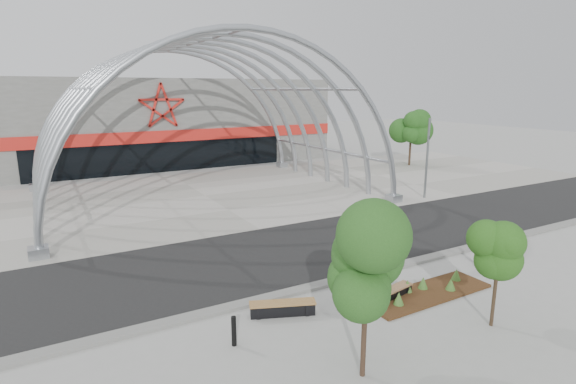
{
  "coord_description": "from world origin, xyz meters",
  "views": [
    {
      "loc": [
        -9.53,
        -13.03,
        7.1
      ],
      "look_at": [
        0.0,
        4.0,
        2.6
      ],
      "focal_mm": 28.0,
      "sensor_mm": 36.0,
      "label": 1
    }
  ],
  "objects_px": {
    "bench_0": "(283,309)",
    "bench_1": "(392,294)",
    "street_tree_0": "(367,264)",
    "street_tree_1": "(499,255)",
    "signal_pole": "(427,157)",
    "bollard_2": "(378,269)"
  },
  "relations": [
    {
      "from": "bench_0",
      "to": "bench_1",
      "type": "relative_size",
      "value": 1.13
    },
    {
      "from": "street_tree_0",
      "to": "bench_1",
      "type": "height_order",
      "value": "street_tree_0"
    },
    {
      "from": "street_tree_1",
      "to": "bench_0",
      "type": "distance_m",
      "value": 6.78
    },
    {
      "from": "street_tree_0",
      "to": "bench_1",
      "type": "bearing_deg",
      "value": 38.88
    },
    {
      "from": "signal_pole",
      "to": "street_tree_0",
      "type": "distance_m",
      "value": 20.23
    },
    {
      "from": "bench_0",
      "to": "bench_1",
      "type": "distance_m",
      "value": 3.9
    },
    {
      "from": "bench_1",
      "to": "bench_0",
      "type": "bearing_deg",
      "value": 166.78
    },
    {
      "from": "signal_pole",
      "to": "bench_1",
      "type": "relative_size",
      "value": 2.76
    },
    {
      "from": "bollard_2",
      "to": "bench_1",
      "type": "bearing_deg",
      "value": -110.6
    },
    {
      "from": "bench_1",
      "to": "signal_pole",
      "type": "bearing_deg",
      "value": 40.28
    },
    {
      "from": "signal_pole",
      "to": "street_tree_0",
      "type": "height_order",
      "value": "signal_pole"
    },
    {
      "from": "street_tree_1",
      "to": "bench_0",
      "type": "height_order",
      "value": "street_tree_1"
    },
    {
      "from": "signal_pole",
      "to": "bench_0",
      "type": "bearing_deg",
      "value": -149.6
    },
    {
      "from": "street_tree_1",
      "to": "bollard_2",
      "type": "bearing_deg",
      "value": 103.06
    },
    {
      "from": "signal_pole",
      "to": "street_tree_0",
      "type": "xyz_separation_m",
      "value": [
        -15.51,
        -13.0,
        0.25
      ]
    },
    {
      "from": "street_tree_0",
      "to": "street_tree_1",
      "type": "xyz_separation_m",
      "value": [
        5.01,
        0.02,
        -0.71
      ]
    },
    {
      "from": "street_tree_1",
      "to": "bench_1",
      "type": "relative_size",
      "value": 1.67
    },
    {
      "from": "bollard_2",
      "to": "street_tree_1",
      "type": "bearing_deg",
      "value": -76.94
    },
    {
      "from": "street_tree_0",
      "to": "bench_1",
      "type": "distance_m",
      "value": 5.34
    },
    {
      "from": "street_tree_0",
      "to": "bollard_2",
      "type": "distance_m",
      "value": 6.34
    },
    {
      "from": "signal_pole",
      "to": "street_tree_1",
      "type": "relative_size",
      "value": 1.65
    },
    {
      "from": "street_tree_0",
      "to": "bollard_2",
      "type": "bearing_deg",
      "value": 46.13
    }
  ]
}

